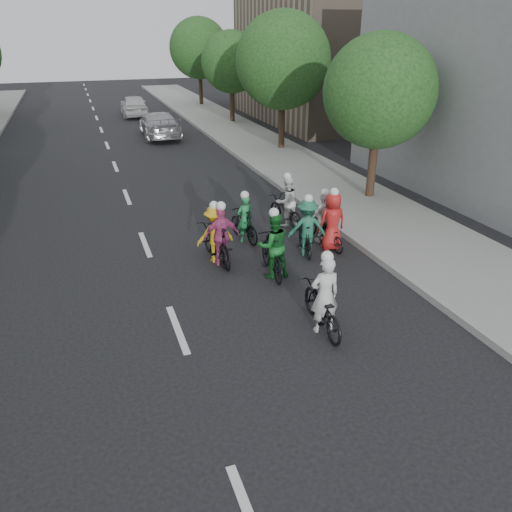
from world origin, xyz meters
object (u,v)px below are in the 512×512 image
cyclist_1 (273,250)px  cyclist_4 (331,227)px  cyclist_7 (306,231)px  follow_car_lead (159,124)px  cyclist_6 (286,207)px  cyclist_0 (323,304)px  cyclist_3 (221,241)px  cyclist_2 (215,239)px  follow_car_trail (134,105)px  cyclist_5 (244,223)px  cyclist_8 (322,223)px

cyclist_1 → cyclist_4: 2.54m
cyclist_7 → follow_car_lead: size_ratio=0.36×
cyclist_1 → cyclist_6: 3.81m
cyclist_0 → cyclist_3: (-1.12, 3.98, 0.06)m
cyclist_0 → follow_car_lead: size_ratio=0.39×
cyclist_2 → follow_car_lead: (1.50, 18.18, 0.10)m
cyclist_4 → cyclist_7: bearing=7.0°
cyclist_7 → cyclist_6: bearing=-86.8°
follow_car_lead → cyclist_2: bearing=86.8°
cyclist_2 → cyclist_1: bearing=125.3°
cyclist_4 → cyclist_2: bearing=-7.4°
cyclist_1 → follow_car_lead: bearing=-85.7°
cyclist_2 → cyclist_7: bearing=165.7°
cyclist_7 → follow_car_trail: cyclist_7 is taller
cyclist_5 → follow_car_lead: bearing=-101.7°
follow_car_trail → cyclist_7: bearing=95.4°
follow_car_lead → follow_car_trail: (-0.46, 8.57, 0.03)m
cyclist_5 → cyclist_0: bearing=79.3°
cyclist_4 → cyclist_5: (-2.23, 1.43, -0.10)m
cyclist_2 → cyclist_3: (0.13, -0.25, 0.03)m
cyclist_4 → cyclist_0: bearing=58.4°
cyclist_8 → follow_car_lead: size_ratio=0.35×
cyclist_6 → cyclist_0: bearing=62.9°
cyclist_3 → cyclist_6: size_ratio=0.99×
cyclist_4 → follow_car_lead: bearing=-86.0°
cyclist_2 → cyclist_8: (3.46, 0.26, -0.06)m
cyclist_1 → cyclist_7: bearing=-140.4°
cyclist_3 → cyclist_8: cyclist_3 is taller
cyclist_6 → cyclist_8: 1.75m
cyclist_4 → cyclist_8: 0.59m
cyclist_4 → follow_car_lead: cyclist_4 is taller
cyclist_1 → cyclist_2: size_ratio=1.00×
cyclist_3 → cyclist_5: (1.11, 1.36, -0.10)m
cyclist_1 → cyclist_8: 2.85m
cyclist_2 → cyclist_6: cyclist_6 is taller
cyclist_2 → follow_car_lead: size_ratio=0.38×
cyclist_1 → cyclist_7: size_ratio=1.06×
cyclist_5 → follow_car_trail: bearing=-100.4°
cyclist_4 → follow_car_trail: cyclist_4 is taller
follow_car_trail → cyclist_2: bearing=89.9°
cyclist_3 → cyclist_7: 2.48m
cyclist_8 → cyclist_0: bearing=56.2°
follow_car_lead → cyclist_7: bearing=94.9°
cyclist_4 → cyclist_7: cyclist_4 is taller
follow_car_lead → cyclist_6: bearing=96.6°
cyclist_4 → cyclist_8: size_ratio=1.04×
cyclist_1 → cyclist_5: cyclist_1 is taller
cyclist_5 → follow_car_lead: (0.27, 17.07, 0.17)m
follow_car_lead → follow_car_trail: size_ratio=1.13×
cyclist_7 → follow_car_lead: 18.67m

